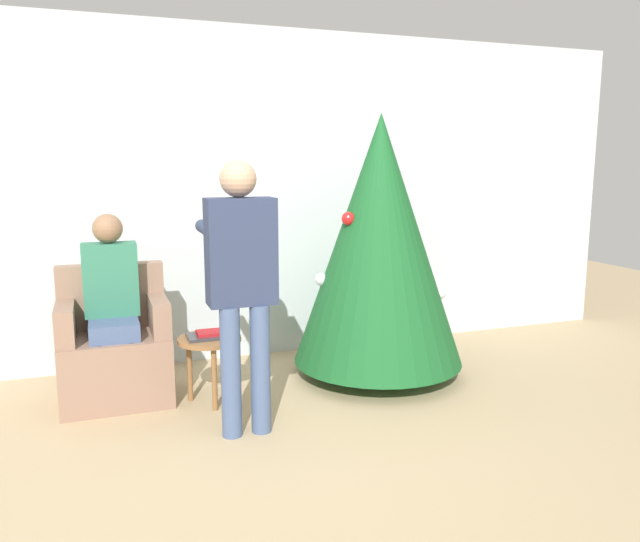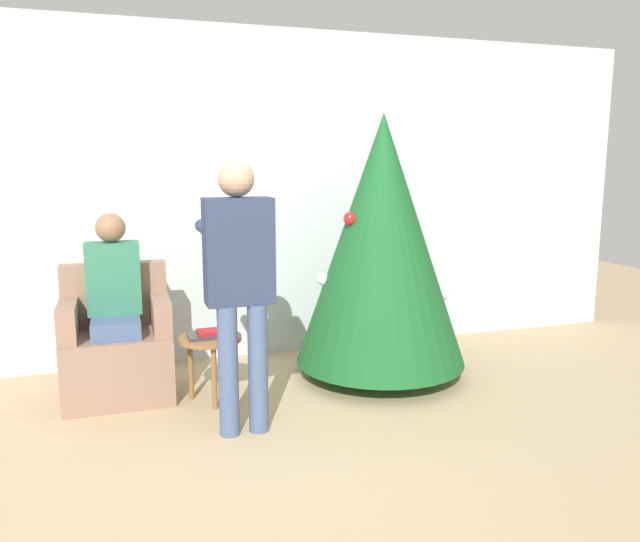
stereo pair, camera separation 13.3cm
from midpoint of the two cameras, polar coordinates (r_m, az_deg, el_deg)
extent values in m
plane|color=tan|center=(3.37, -3.87, -19.03)|extent=(14.00, 14.00, 0.00)
cube|color=silver|center=(5.15, -10.21, 6.66)|extent=(8.00, 0.06, 2.70)
cylinder|color=brown|center=(4.91, 6.25, -8.80)|extent=(0.10, 0.10, 0.12)
cone|color=#195B28|center=(4.68, 6.48, 2.77)|extent=(1.28, 1.28, 1.87)
sphere|color=white|center=(4.87, 11.92, -2.08)|extent=(0.10, 0.10, 0.10)
sphere|color=white|center=(4.68, 1.13, -0.78)|extent=(0.10, 0.10, 0.10)
sphere|color=red|center=(4.52, 3.61, 4.80)|extent=(0.10, 0.10, 0.10)
sphere|color=gold|center=(5.03, 8.89, 1.34)|extent=(0.07, 0.07, 0.07)
cube|color=#93705B|center=(4.59, -17.17, -8.26)|extent=(0.72, 0.61, 0.47)
cube|color=#93705B|center=(4.70, -17.51, -2.04)|extent=(0.72, 0.14, 0.46)
cube|color=#93705B|center=(4.50, -21.24, -4.16)|extent=(0.12, 0.55, 0.24)
cube|color=#93705B|center=(4.50, -13.56, -3.75)|extent=(0.12, 0.55, 0.24)
cylinder|color=#475B84|center=(4.40, -18.43, -9.12)|extent=(0.11, 0.11, 0.47)
cylinder|color=#475B84|center=(4.40, -15.80, -8.98)|extent=(0.11, 0.11, 0.47)
cube|color=#475B84|center=(4.46, -17.35, -4.87)|extent=(0.32, 0.40, 0.12)
cube|color=#337A5B|center=(4.54, -17.58, -0.62)|extent=(0.36, 0.20, 0.50)
sphere|color=#936B4C|center=(4.49, -17.81, 3.78)|extent=(0.20, 0.20, 0.20)
cylinder|color=#475B84|center=(3.79, -7.38, -9.11)|extent=(0.12, 0.12, 0.80)
cylinder|color=#475B84|center=(3.83, -4.69, -8.88)|extent=(0.12, 0.12, 0.80)
cube|color=#2D3856|center=(3.70, -6.43, 1.80)|extent=(0.40, 0.20, 0.63)
sphere|color=tan|center=(3.70, -6.67, 8.37)|extent=(0.22, 0.22, 0.22)
cylinder|color=#2D3856|center=(3.84, -9.54, 3.92)|extent=(0.08, 0.30, 0.08)
cylinder|color=#2D3856|center=(3.91, -4.57, 4.12)|extent=(0.08, 0.30, 0.08)
cube|color=white|center=(4.09, -5.19, 4.37)|extent=(0.04, 0.14, 0.04)
cylinder|color=olive|center=(4.32, -9.16, -6.12)|extent=(0.43, 0.43, 0.03)
cylinder|color=olive|center=(4.25, -8.75, -9.65)|extent=(0.04, 0.04, 0.43)
cylinder|color=olive|center=(4.48, -7.57, -8.58)|extent=(0.04, 0.04, 0.43)
cylinder|color=olive|center=(4.44, -10.90, -8.83)|extent=(0.04, 0.04, 0.43)
cube|color=#38383D|center=(4.31, -9.17, -5.80)|extent=(0.29, 0.20, 0.02)
cube|color=#B21E23|center=(4.30, -9.18, -5.52)|extent=(0.17, 0.14, 0.02)
camera|label=1|loc=(0.07, -89.09, 0.16)|focal=35.00mm
camera|label=2|loc=(0.07, 90.91, -0.16)|focal=35.00mm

